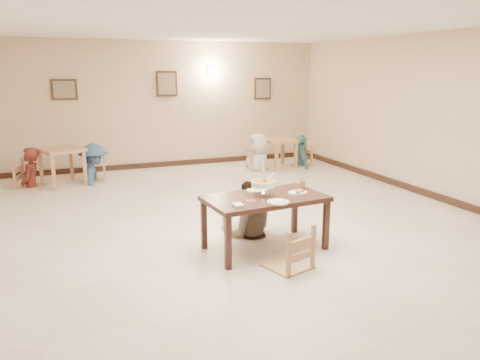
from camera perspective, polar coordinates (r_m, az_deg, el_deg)
name	(u,v)px	position (r m, az deg, el deg)	size (l,w,h in m)	color
floor	(238,228)	(7.07, -0.22, -5.91)	(10.00, 10.00, 0.00)	beige
ceiling	(238,19)	(6.71, -0.25, 19.05)	(10.00, 10.00, 0.00)	white
wall_back	(163,105)	(11.51, -9.37, 9.01)	(10.00, 10.00, 0.00)	beige
wall_right	(453,119)	(8.98, 24.51, 6.83)	(10.00, 10.00, 0.00)	beige
baseboard_back	(165,164)	(11.68, -9.08, 1.94)	(8.00, 0.06, 0.12)	black
baseboard_right	(443,199)	(9.20, 23.52, -2.10)	(0.06, 10.00, 0.12)	black
picture_a	(64,90)	(11.19, -20.65, 10.28)	(0.55, 0.04, 0.45)	#392313
picture_b	(167,84)	(11.47, -8.92, 11.51)	(0.50, 0.04, 0.60)	#392313
picture_c	(263,89)	(12.27, 2.78, 11.06)	(0.45, 0.04, 0.55)	#392313
wall_sconce	(211,71)	(11.76, -3.61, 13.15)	(0.16, 0.05, 0.22)	#FFD88C
main_table	(265,202)	(6.11, 3.08, -2.72)	(1.62, 1.01, 0.72)	#392017
chair_far	(242,197)	(6.79, 0.26, -2.08)	(0.50, 0.50, 1.06)	tan
chair_near	(288,227)	(5.60, 5.93, -5.69)	(0.48, 0.48, 1.03)	tan
main_diner	(248,181)	(6.62, 1.04, -0.11)	(0.77, 0.60, 1.58)	gray
curry_warmer	(263,184)	(6.05, 2.87, -0.47)	(0.35, 0.31, 0.28)	silver
rice_plate_far	(257,190)	(6.33, 2.07, -1.24)	(0.29, 0.29, 0.07)	white
rice_plate_near	(278,202)	(5.80, 4.67, -2.66)	(0.27, 0.27, 0.06)	white
fried_plate	(298,192)	(6.25, 7.05, -1.47)	(0.27, 0.27, 0.06)	white
chili_dish	(251,201)	(5.84, 1.31, -2.54)	(0.10, 0.10, 0.02)	white
napkin_cutlery	(238,205)	(5.65, -0.25, -3.05)	(0.14, 0.23, 0.03)	white
drink_glass	(302,185)	(6.45, 7.62, -0.56)	(0.08, 0.08, 0.15)	white
bg_table_left	(62,155)	(10.22, -20.90, 2.86)	(1.00, 1.00, 0.77)	tan
bg_table_right	(280,145)	(11.39, 4.86, 4.27)	(0.77, 0.77, 0.68)	tan
bg_chair_ll	(29,162)	(10.26, -24.31, 2.07)	(0.51, 0.51, 1.08)	tan
bg_chair_lr	(94,160)	(10.35, -17.42, 2.37)	(0.45, 0.45, 0.95)	tan
bg_chair_rl	(258,149)	(11.11, 2.25, 3.80)	(0.47, 0.47, 0.99)	tan
bg_chair_rr	(301,147)	(11.65, 7.49, 3.99)	(0.44, 0.44, 0.93)	tan
bg_diner_a	(28,148)	(10.21, -24.46, 3.62)	(0.60, 0.39, 1.64)	#561E1A
bg_diner_b	(92,144)	(10.29, -17.55, 4.26)	(1.06, 0.61, 1.64)	#365A8C
bg_diner_c	(258,133)	(11.05, 2.27, 5.70)	(0.85, 0.55, 1.73)	silver
bg_diner_d	(302,135)	(11.60, 7.54, 5.46)	(0.90, 0.37, 1.53)	teal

